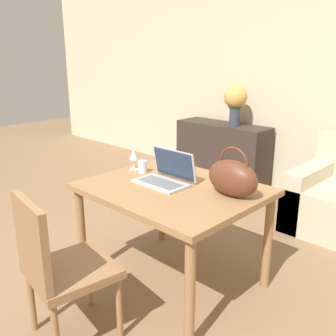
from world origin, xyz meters
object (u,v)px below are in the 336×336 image
chair (58,264)px  wine_glass (133,156)px  handbag (233,178)px  drinking_glass (142,167)px  laptop (167,174)px  flower_vase (235,100)px

chair → wine_glass: 1.08m
chair → handbag: handbag is taller
drinking_glass → handbag: handbag is taller
drinking_glass → handbag: (0.76, 0.06, 0.07)m
laptop → wine_glass: laptop is taller
laptop → drinking_glass: (-0.29, 0.04, -0.01)m
chair → handbag: size_ratio=2.55×
drinking_glass → wine_glass: 0.12m
chair → flower_vase: 3.08m
chair → laptop: bearing=100.7°
wine_glass → laptop: bearing=-5.9°
laptop → wine_glass: (-0.40, 0.04, 0.05)m
wine_glass → handbag: (0.87, 0.06, 0.01)m
chair → flower_vase: flower_vase is taller
flower_vase → wine_glass: bearing=-77.6°
chair → laptop: (-0.04, 0.89, 0.30)m
chair → drinking_glass: chair is taller
laptop → chair: bearing=-87.4°
chair → drinking_glass: size_ratio=9.66×
wine_glass → handbag: bearing=3.8°
handbag → flower_vase: size_ratio=0.71×
chair → wine_glass: bearing=123.3°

